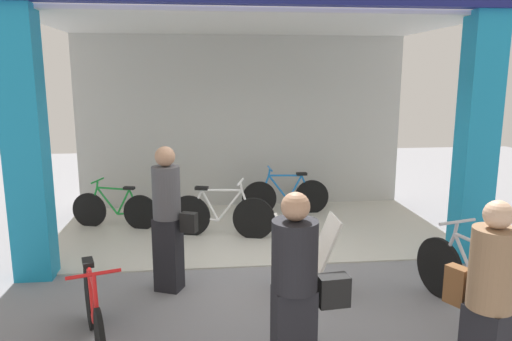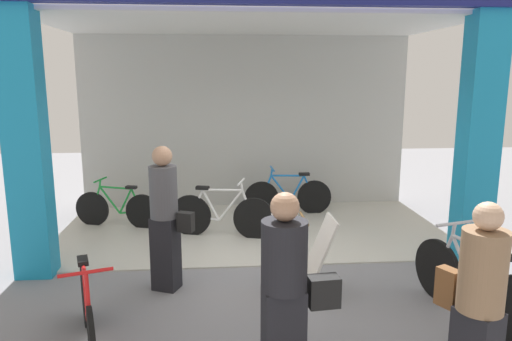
{
  "view_description": "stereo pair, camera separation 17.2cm",
  "coord_description": "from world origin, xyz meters",
  "px_view_note": "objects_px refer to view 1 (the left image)",
  "views": [
    {
      "loc": [
        -0.74,
        -5.92,
        2.48
      ],
      "look_at": [
        0.0,
        0.79,
        1.15
      ],
      "focal_mm": 33.46,
      "sensor_mm": 36.0,
      "label": 1
    },
    {
      "loc": [
        -0.56,
        -5.93,
        2.48
      ],
      "look_at": [
        0.0,
        0.79,
        1.15
      ],
      "focal_mm": 33.46,
      "sensor_mm": 36.0,
      "label": 2
    }
  ],
  "objects_px": {
    "sandwich_board_sign": "(306,254)",
    "pedestrian_2": "(297,287)",
    "bicycle_inside_1": "(286,196)",
    "bicycle_parked_1": "(477,283)",
    "bicycle_inside_0": "(221,215)",
    "pedestrian_1": "(168,218)",
    "bicycle_parked_0": "(94,316)",
    "bicycle_inside_2": "(115,209)",
    "pedestrian_0": "(488,305)"
  },
  "relations": [
    {
      "from": "bicycle_parked_1",
      "to": "pedestrian_0",
      "type": "xyz_separation_m",
      "value": [
        -0.73,
        -1.3,
        0.45
      ]
    },
    {
      "from": "bicycle_inside_2",
      "to": "bicycle_parked_0",
      "type": "distance_m",
      "value": 3.73
    },
    {
      "from": "bicycle_inside_2",
      "to": "bicycle_parked_1",
      "type": "bearing_deg",
      "value": -39.29
    },
    {
      "from": "pedestrian_0",
      "to": "pedestrian_1",
      "type": "bearing_deg",
      "value": 136.61
    },
    {
      "from": "sandwich_board_sign",
      "to": "pedestrian_0",
      "type": "height_order",
      "value": "pedestrian_0"
    },
    {
      "from": "bicycle_parked_0",
      "to": "sandwich_board_sign",
      "type": "bearing_deg",
      "value": 25.58
    },
    {
      "from": "bicycle_parked_0",
      "to": "pedestrian_1",
      "type": "distance_m",
      "value": 1.48
    },
    {
      "from": "bicycle_inside_2",
      "to": "pedestrian_1",
      "type": "xyz_separation_m",
      "value": [
        1.05,
        -2.45,
        0.56
      ]
    },
    {
      "from": "bicycle_inside_1",
      "to": "sandwich_board_sign",
      "type": "xyz_separation_m",
      "value": [
        -0.3,
        -3.16,
        0.1
      ]
    },
    {
      "from": "bicycle_parked_1",
      "to": "pedestrian_2",
      "type": "height_order",
      "value": "pedestrian_2"
    },
    {
      "from": "bicycle_inside_1",
      "to": "sandwich_board_sign",
      "type": "bearing_deg",
      "value": -95.48
    },
    {
      "from": "bicycle_inside_0",
      "to": "bicycle_parked_1",
      "type": "distance_m",
      "value": 3.8
    },
    {
      "from": "bicycle_parked_0",
      "to": "pedestrian_0",
      "type": "distance_m",
      "value": 3.29
    },
    {
      "from": "bicycle_inside_1",
      "to": "sandwich_board_sign",
      "type": "height_order",
      "value": "sandwich_board_sign"
    },
    {
      "from": "pedestrian_2",
      "to": "sandwich_board_sign",
      "type": "bearing_deg",
      "value": 74.95
    },
    {
      "from": "pedestrian_1",
      "to": "pedestrian_2",
      "type": "relative_size",
      "value": 1.06
    },
    {
      "from": "bicycle_inside_0",
      "to": "sandwich_board_sign",
      "type": "height_order",
      "value": "bicycle_inside_0"
    },
    {
      "from": "pedestrian_1",
      "to": "pedestrian_2",
      "type": "distance_m",
      "value": 2.2
    },
    {
      "from": "bicycle_inside_1",
      "to": "bicycle_parked_1",
      "type": "height_order",
      "value": "bicycle_parked_1"
    },
    {
      "from": "bicycle_inside_2",
      "to": "pedestrian_2",
      "type": "xyz_separation_m",
      "value": [
        2.2,
        -4.32,
        0.51
      ]
    },
    {
      "from": "bicycle_inside_1",
      "to": "pedestrian_0",
      "type": "distance_m",
      "value": 5.34
    },
    {
      "from": "bicycle_inside_1",
      "to": "pedestrian_2",
      "type": "height_order",
      "value": "pedestrian_2"
    },
    {
      "from": "bicycle_inside_0",
      "to": "sandwich_board_sign",
      "type": "relative_size",
      "value": 1.8
    },
    {
      "from": "bicycle_inside_0",
      "to": "bicycle_parked_0",
      "type": "bearing_deg",
      "value": -112.5
    },
    {
      "from": "pedestrian_1",
      "to": "bicycle_inside_0",
      "type": "bearing_deg",
      "value": 69.51
    },
    {
      "from": "bicycle_inside_1",
      "to": "bicycle_parked_0",
      "type": "bearing_deg",
      "value": -120.61
    },
    {
      "from": "bicycle_inside_1",
      "to": "sandwich_board_sign",
      "type": "relative_size",
      "value": 1.76
    },
    {
      "from": "bicycle_inside_0",
      "to": "bicycle_inside_1",
      "type": "height_order",
      "value": "bicycle_inside_0"
    },
    {
      "from": "sandwich_board_sign",
      "to": "pedestrian_2",
      "type": "relative_size",
      "value": 0.56
    },
    {
      "from": "bicycle_parked_0",
      "to": "pedestrian_2",
      "type": "distance_m",
      "value": 1.9
    },
    {
      "from": "bicycle_inside_0",
      "to": "bicycle_parked_0",
      "type": "xyz_separation_m",
      "value": [
        -1.26,
        -3.04,
        -0.01
      ]
    },
    {
      "from": "bicycle_inside_2",
      "to": "bicycle_parked_1",
      "type": "distance_m",
      "value": 5.5
    },
    {
      "from": "pedestrian_2",
      "to": "bicycle_inside_2",
      "type": "bearing_deg",
      "value": 116.93
    },
    {
      "from": "pedestrian_0",
      "to": "pedestrian_1",
      "type": "distance_m",
      "value": 3.4
    },
    {
      "from": "sandwich_board_sign",
      "to": "pedestrian_1",
      "type": "distance_m",
      "value": 1.66
    },
    {
      "from": "bicycle_inside_1",
      "to": "pedestrian_2",
      "type": "bearing_deg",
      "value": -98.86
    },
    {
      "from": "bicycle_parked_0",
      "to": "sandwich_board_sign",
      "type": "height_order",
      "value": "sandwich_board_sign"
    },
    {
      "from": "bicycle_inside_0",
      "to": "bicycle_parked_0",
      "type": "relative_size",
      "value": 1.05
    },
    {
      "from": "pedestrian_0",
      "to": "bicycle_inside_1",
      "type": "bearing_deg",
      "value": 96.24
    },
    {
      "from": "bicycle_inside_2",
      "to": "bicycle_parked_0",
      "type": "height_order",
      "value": "bicycle_parked_0"
    },
    {
      "from": "sandwich_board_sign",
      "to": "bicycle_parked_1",
      "type": "bearing_deg",
      "value": -27.26
    },
    {
      "from": "bicycle_parked_0",
      "to": "bicycle_parked_1",
      "type": "distance_m",
      "value": 3.8
    },
    {
      "from": "bicycle_inside_2",
      "to": "bicycle_inside_0",
      "type": "bearing_deg",
      "value": -20.79
    },
    {
      "from": "pedestrian_2",
      "to": "pedestrian_1",
      "type": "bearing_deg",
      "value": 121.31
    },
    {
      "from": "bicycle_inside_1",
      "to": "bicycle_inside_0",
      "type": "bearing_deg",
      "value": -136.63
    },
    {
      "from": "sandwich_board_sign",
      "to": "pedestrian_1",
      "type": "relative_size",
      "value": 0.53
    },
    {
      "from": "bicycle_inside_1",
      "to": "bicycle_parked_0",
      "type": "relative_size",
      "value": 1.03
    },
    {
      "from": "bicycle_parked_1",
      "to": "pedestrian_1",
      "type": "distance_m",
      "value": 3.4
    },
    {
      "from": "bicycle_inside_2",
      "to": "pedestrian_0",
      "type": "bearing_deg",
      "value": -53.6
    },
    {
      "from": "sandwich_board_sign",
      "to": "bicycle_inside_0",
      "type": "bearing_deg",
      "value": 114.75
    }
  ]
}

